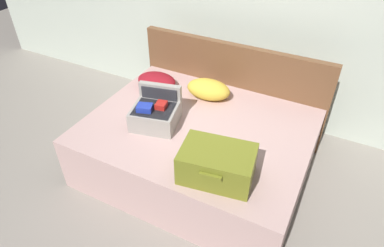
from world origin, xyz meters
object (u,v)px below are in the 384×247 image
object	(u,v)px
hard_case_medium	(156,113)
pillow_near_headboard	(157,81)
pillow_center_head	(208,89)
hard_case_large	(217,164)
bed	(198,148)

from	to	relation	value
hard_case_medium	pillow_near_headboard	size ratio (longest dim) A/B	1.11
pillow_center_head	hard_case_large	bearing A→B (deg)	-61.63
hard_case_medium	bed	bearing A→B (deg)	9.90
bed	hard_case_large	distance (m)	0.78
hard_case_large	pillow_near_headboard	bearing A→B (deg)	131.26
hard_case_medium	pillow_center_head	world-z (taller)	hard_case_medium
bed	pillow_center_head	distance (m)	0.62
pillow_near_headboard	hard_case_medium	bearing A→B (deg)	-58.52
bed	pillow_center_head	xyz separation A→B (m)	(-0.11, 0.47, 0.39)
pillow_near_headboard	pillow_center_head	xyz separation A→B (m)	(0.60, 0.05, 0.03)
bed	hard_case_large	bearing A→B (deg)	-50.96
hard_case_large	bed	bearing A→B (deg)	119.86
pillow_center_head	pillow_near_headboard	bearing A→B (deg)	-175.00
bed	pillow_near_headboard	size ratio (longest dim) A/B	4.78
hard_case_large	pillow_center_head	world-z (taller)	hard_case_large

